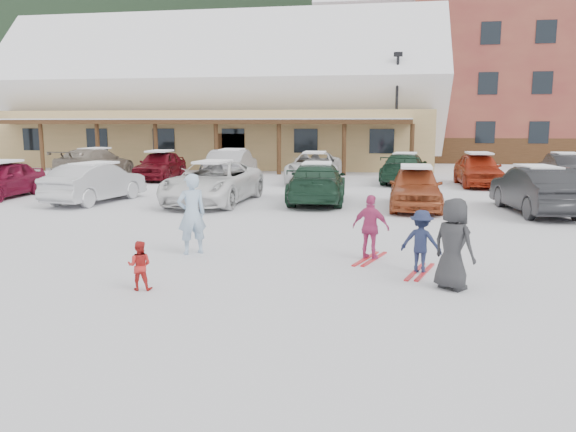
% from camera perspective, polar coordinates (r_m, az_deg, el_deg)
% --- Properties ---
extents(ground, '(160.00, 160.00, 0.00)m').
position_cam_1_polar(ground, '(10.52, -2.55, -6.22)').
color(ground, silver).
rests_on(ground, ground).
extents(forested_hillside, '(300.00, 70.00, 38.00)m').
position_cam_1_polar(forested_hillside, '(96.28, 8.76, 18.99)').
color(forested_hillside, black).
rests_on(forested_hillside, ground).
extents(day_lodge, '(29.12, 12.50, 10.38)m').
position_cam_1_polar(day_lodge, '(39.48, -6.85, 10.98)').
color(day_lodge, tan).
rests_on(day_lodge, ground).
extents(alpine_hotel, '(31.48, 14.01, 21.48)m').
position_cam_1_polar(alpine_hotel, '(49.74, 24.65, 15.29)').
color(alpine_hotel, maroon).
rests_on(alpine_hotel, ground).
extents(lamp_post, '(0.50, 0.25, 6.84)m').
position_cam_1_polar(lamp_post, '(33.71, 10.97, 10.95)').
color(lamp_post, black).
rests_on(lamp_post, ground).
extents(conifer_0, '(4.40, 4.40, 10.20)m').
position_cam_1_polar(conifer_0, '(48.92, -26.06, 11.84)').
color(conifer_0, black).
rests_on(conifer_0, ground).
extents(conifer_2, '(5.28, 5.28, 12.24)m').
position_cam_1_polar(conifer_2, '(61.18, -22.60, 12.47)').
color(conifer_2, black).
rests_on(conifer_2, ground).
extents(conifer_3, '(3.96, 3.96, 9.18)m').
position_cam_1_polar(conifer_3, '(54.08, 14.06, 11.57)').
color(conifer_3, black).
rests_on(conifer_3, ground).
extents(adult_skier, '(0.77, 0.72, 1.77)m').
position_cam_1_polar(adult_skier, '(12.37, -9.76, 0.21)').
color(adult_skier, '#9FBCD8').
rests_on(adult_skier, ground).
extents(toddler_red, '(0.46, 0.39, 0.86)m').
position_cam_1_polar(toddler_red, '(9.96, -14.85, -4.88)').
color(toddler_red, red).
rests_on(toddler_red, ground).
extents(child_navy, '(0.88, 0.66, 1.21)m').
position_cam_1_polar(child_navy, '(10.97, 13.37, -2.55)').
color(child_navy, '#1C2443').
rests_on(child_navy, ground).
extents(skis_child_navy, '(0.59, 1.40, 0.03)m').
position_cam_1_polar(skis_child_navy, '(11.11, 13.26, -5.54)').
color(skis_child_navy, red).
rests_on(skis_child_navy, ground).
extents(child_magenta, '(0.87, 0.58, 1.37)m').
position_cam_1_polar(child_magenta, '(11.81, 8.41, -1.16)').
color(child_magenta, '#BD3872').
rests_on(child_magenta, ground).
extents(skis_child_magenta, '(0.65, 1.39, 0.03)m').
position_cam_1_polar(skis_child_magenta, '(11.95, 8.33, -4.32)').
color(skis_child_magenta, red).
rests_on(skis_child_magenta, ground).
extents(bystander_dark, '(0.91, 0.89, 1.59)m').
position_cam_1_polar(bystander_dark, '(10.00, 16.45, -2.74)').
color(bystander_dark, '#2A2A2D').
rests_on(bystander_dark, ground).
extents(parked_car_0, '(1.84, 4.18, 1.40)m').
position_cam_1_polar(parked_car_0, '(24.10, -27.12, 3.31)').
color(parked_car_0, maroon).
rests_on(parked_car_0, ground).
extents(parked_car_1, '(2.15, 4.48, 1.42)m').
position_cam_1_polar(parked_car_1, '(21.42, -18.97, 3.22)').
color(parked_car_1, '#B1B3B7').
rests_on(parked_car_1, ground).
extents(parked_car_2, '(2.74, 5.49, 1.49)m').
position_cam_1_polar(parked_car_2, '(20.18, -7.60, 3.41)').
color(parked_car_2, white).
rests_on(parked_car_2, ground).
extents(parked_car_3, '(2.25, 4.98, 1.42)m').
position_cam_1_polar(parked_car_3, '(20.24, 2.98, 3.38)').
color(parked_car_3, '#1A3928').
rests_on(parked_car_3, ground).
extents(parked_car_4, '(1.79, 4.21, 1.42)m').
position_cam_1_polar(parked_car_4, '(19.22, 12.82, 2.85)').
color(parked_car_4, '#A94C27').
rests_on(parked_car_4, ground).
extents(parked_car_5, '(2.12, 4.67, 1.49)m').
position_cam_1_polar(parked_car_5, '(19.42, 23.92, 2.43)').
color(parked_car_5, black).
rests_on(parked_car_5, ground).
extents(parked_car_7, '(2.60, 5.43, 1.53)m').
position_cam_1_polar(parked_car_7, '(31.28, -18.99, 5.12)').
color(parked_car_7, gray).
rests_on(parked_car_7, ground).
extents(parked_car_8, '(1.94, 4.35, 1.46)m').
position_cam_1_polar(parked_car_8, '(29.12, -12.87, 5.05)').
color(parked_car_8, '#5E0B15').
rests_on(parked_car_8, ground).
extents(parked_car_9, '(1.90, 4.85, 1.57)m').
position_cam_1_polar(parked_car_9, '(27.43, -5.69, 5.10)').
color(parked_car_9, '#A1A0A5').
rests_on(parked_car_9, ground).
extents(parked_car_10, '(2.56, 5.31, 1.46)m').
position_cam_1_polar(parked_car_10, '(27.02, 2.70, 4.95)').
color(parked_car_10, white).
rests_on(parked_car_10, ground).
extents(parked_car_11, '(2.62, 5.11, 1.42)m').
position_cam_1_polar(parked_car_11, '(27.37, 11.77, 4.78)').
color(parked_car_11, '#173524').
rests_on(parked_car_11, ground).
extents(parked_car_12, '(1.91, 4.46, 1.50)m').
position_cam_1_polar(parked_car_12, '(26.96, 18.77, 4.50)').
color(parked_car_12, '#AC2E15').
rests_on(parked_car_12, ground).
extents(parked_car_13, '(1.84, 4.68, 1.52)m').
position_cam_1_polar(parked_car_13, '(27.77, 26.38, 4.17)').
color(parked_car_13, black).
rests_on(parked_car_13, ground).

